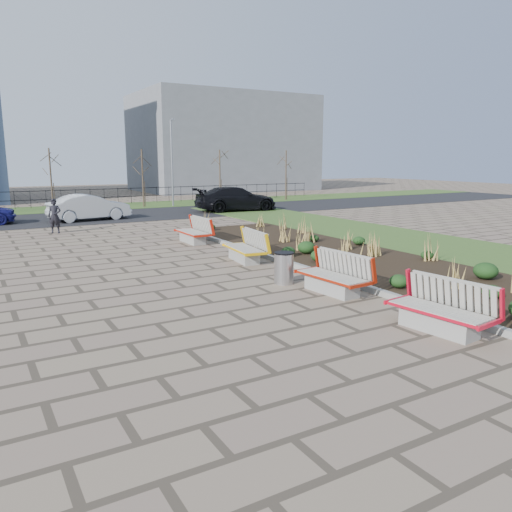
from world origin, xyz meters
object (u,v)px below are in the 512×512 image
bench_a (439,307)px  pedestrian (55,216)px  bench_c (244,247)px  litter_bin (284,268)px  bench_d (192,231)px  car_black (236,199)px  bench_b (332,274)px  lamp_east (172,163)px  car_silver (89,207)px

bench_a → pedestrian: 18.47m
bench_c → litter_bin: size_ratio=2.46×
bench_d → car_black: size_ratio=0.39×
bench_a → bench_b: 3.35m
bench_b → pedestrian: 15.24m
pedestrian → lamp_east: size_ratio=0.27×
bench_a → pedestrian: pedestrian is taller
bench_d → litter_bin: bench_d is taller
pedestrian → bench_c: bearing=-42.5°
bench_a → bench_c: 7.98m
bench_a → litter_bin: size_ratio=2.46×
litter_bin → lamp_east: 23.60m
bench_b → bench_c: size_ratio=1.00×
lamp_east → pedestrian: bearing=-134.2°
bench_b → car_black: 20.49m
bench_b → bench_d: bearing=85.7°
pedestrian → car_black: size_ratio=0.29×
car_black → lamp_east: 6.09m
litter_bin → car_black: bearing=65.9°
bench_d → pedestrian: (-4.40, 5.61, 0.30)m
bench_b → lamp_east: size_ratio=0.35×
car_black → lamp_east: lamp_east is taller
bench_b → lamp_east: bearing=74.0°
litter_bin → lamp_east: bearing=76.4°
bench_c → pedestrian: (-4.40, 9.95, 0.30)m
litter_bin → lamp_east: lamp_east is taller
pedestrian → car_black: pedestrian is taller
pedestrian → car_silver: pedestrian is taller
litter_bin → pedestrian: pedestrian is taller
car_black → lamp_east: size_ratio=0.90×
bench_d → bench_b: bearing=-90.3°
litter_bin → car_silver: (-1.48, 17.30, 0.31)m
bench_b → litter_bin: bench_b is taller
bench_a → litter_bin: bearing=89.3°
bench_b → lamp_east: (5.00, 24.25, 2.54)m
bench_a → bench_c: same height
pedestrian → bench_b: bearing=-49.5°
litter_bin → lamp_east: size_ratio=0.14×
bench_a → bench_c: (0.00, 7.98, 0.00)m
litter_bin → bench_a: bearing=-84.0°
bench_c → pedestrian: size_ratio=1.32×
lamp_east → litter_bin: bearing=-103.6°
bench_b → car_silver: 18.85m
bench_d → pedestrian: size_ratio=1.32×
bench_c → lamp_east: bearing=82.4°
pedestrian → lamp_east: bearing=69.4°
bench_d → litter_bin: (-0.50, -7.54, -0.07)m
bench_a → bench_d: 12.32m
bench_b → bench_c: (0.00, 4.63, 0.00)m
bench_d → car_silver: 9.97m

